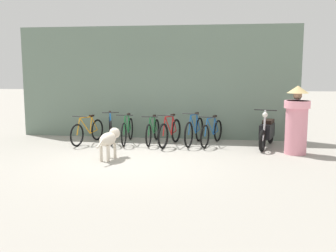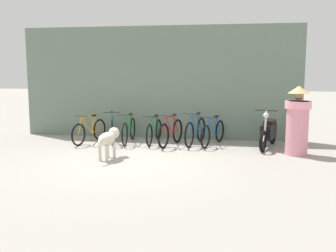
% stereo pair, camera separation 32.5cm
% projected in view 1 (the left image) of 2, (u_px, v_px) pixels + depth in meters
% --- Properties ---
extents(ground_plane, '(60.00, 60.00, 0.00)m').
position_uv_depth(ground_plane, '(133.00, 160.00, 9.00)').
color(ground_plane, '#9E998E').
extents(shop_wall_back, '(8.40, 0.20, 3.34)m').
position_uv_depth(shop_wall_back, '(156.00, 83.00, 11.79)').
color(shop_wall_back, slate).
rests_on(shop_wall_back, ground).
extents(bicycle_0, '(0.52, 1.61, 0.81)m').
position_uv_depth(bicycle_0, '(88.00, 132.00, 11.04)').
color(bicycle_0, black).
rests_on(bicycle_0, ground).
extents(bicycle_1, '(0.61, 1.60, 0.91)m').
position_uv_depth(bicycle_1, '(110.00, 130.00, 11.12)').
color(bicycle_1, black).
rests_on(bicycle_1, ground).
extents(bicycle_2, '(0.46, 1.69, 0.85)m').
position_uv_depth(bicycle_2, '(127.00, 131.00, 11.08)').
color(bicycle_2, black).
rests_on(bicycle_2, ground).
extents(bicycle_3, '(0.46, 1.66, 0.80)m').
position_uv_depth(bicycle_3, '(153.00, 131.00, 11.06)').
color(bicycle_3, black).
rests_on(bicycle_3, ground).
extents(bicycle_4, '(0.53, 1.60, 0.87)m').
position_uv_depth(bicycle_4, '(170.00, 133.00, 10.72)').
color(bicycle_4, black).
rests_on(bicycle_4, ground).
extents(bicycle_5, '(0.52, 1.66, 0.90)m').
position_uv_depth(bicycle_5, '(194.00, 131.00, 10.87)').
color(bicycle_5, black).
rests_on(bicycle_5, ground).
extents(bicycle_6, '(0.62, 1.63, 0.82)m').
position_uv_depth(bicycle_6, '(212.00, 133.00, 10.83)').
color(bicycle_6, black).
rests_on(bicycle_6, ground).
extents(motorcycle, '(0.67, 1.72, 1.05)m').
position_uv_depth(motorcycle, '(267.00, 132.00, 10.43)').
color(motorcycle, black).
rests_on(motorcycle, ground).
extents(stray_dog, '(0.39, 1.14, 0.69)m').
position_uv_depth(stray_dog, '(109.00, 139.00, 9.07)').
color(stray_dog, beige).
rests_on(stray_dog, ground).
extents(person_in_robes, '(0.66, 0.66, 1.68)m').
position_uv_depth(person_in_robes, '(297.00, 120.00, 9.57)').
color(person_in_robes, pink).
rests_on(person_in_robes, ground).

